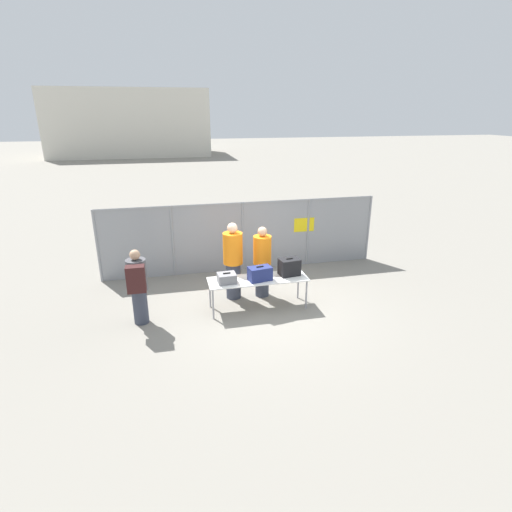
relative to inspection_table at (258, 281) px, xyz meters
name	(u,v)px	position (x,y,z in m)	size (l,w,h in m)	color
ground_plane	(262,305)	(0.13, 0.10, -0.68)	(120.00, 120.00, 0.00)	gray
fence_section	(243,235)	(0.15, 2.42, 0.35)	(7.72, 0.07, 1.95)	gray
inspection_table	(258,281)	(0.00, 0.00, 0.00)	(2.24, 0.69, 0.73)	silver
suitcase_grey	(227,278)	(-0.71, -0.06, 0.16)	(0.41, 0.35, 0.23)	slate
suitcase_navy	(260,274)	(0.02, -0.09, 0.21)	(0.54, 0.37, 0.33)	navy
suitcase_black	(289,267)	(0.75, 0.06, 0.24)	(0.49, 0.37, 0.41)	black
traveler_hooded	(138,285)	(-2.58, -0.15, 0.23)	(0.41, 0.63, 1.64)	#383D4C
security_worker_near	(262,261)	(0.25, 0.64, 0.22)	(0.43, 0.43, 1.74)	#383D4C
security_worker_far	(233,260)	(-0.44, 0.68, 0.29)	(0.46, 0.46, 1.87)	#383D4C
utility_trailer	(300,230)	(2.57, 4.59, -0.29)	(4.32, 2.11, 0.65)	silver
distant_hangar	(131,123)	(-4.71, 36.34, 2.48)	(15.21, 8.00, 6.33)	beige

